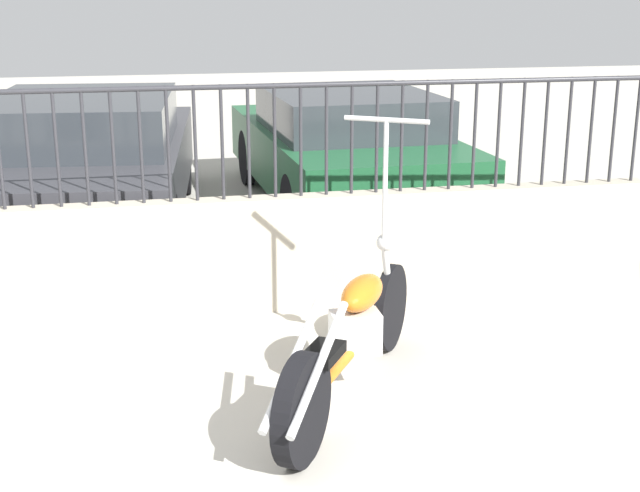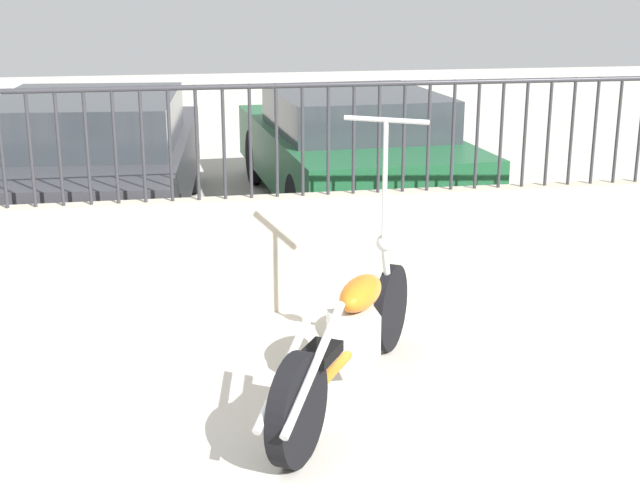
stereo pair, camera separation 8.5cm
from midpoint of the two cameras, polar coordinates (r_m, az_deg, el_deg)
name	(u,v)px [view 2 (the right image)]	position (r m, az deg, el deg)	size (l,w,h in m)	color
low_wall	(69,264)	(6.43, -15.42, -1.13)	(8.65, 0.18, 0.84)	#B2A893
fence_railing	(57,128)	(6.22, -16.09, 7.25)	(8.65, 0.04, 0.80)	#2D2D33
motorcycle_orange	(345,341)	(5.00, 2.12, -6.08)	(1.25, 1.89, 1.55)	black
car_dark_grey	(94,161)	(8.79, -13.99, 5.31)	(2.20, 4.64, 1.31)	black
car_green	(350,147)	(9.42, 2.22, 6.35)	(1.95, 4.18, 1.23)	black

